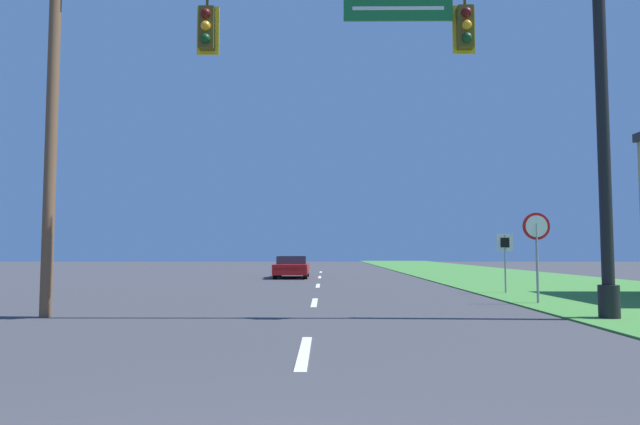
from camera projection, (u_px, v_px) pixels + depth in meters
name	position (u px, v px, depth m)	size (l,w,h in m)	color
grass_verge_right	(506.00, 277.00, 32.11)	(10.00, 110.00, 0.04)	#428438
road_center_line	(318.00, 286.00, 24.22)	(0.16, 34.80, 0.01)	silver
signal_mast	(488.00, 91.00, 12.55)	(10.25, 0.47, 8.10)	black
car_ahead	(292.00, 267.00, 31.70)	(1.82, 4.45, 1.19)	black
stop_sign	(537.00, 237.00, 15.88)	(0.76, 0.07, 2.50)	gray
route_sign_post	(505.00, 250.00, 19.76)	(0.55, 0.06, 2.03)	gray
utility_pole_near	(52.00, 110.00, 12.98)	(1.80, 0.26, 9.06)	brown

